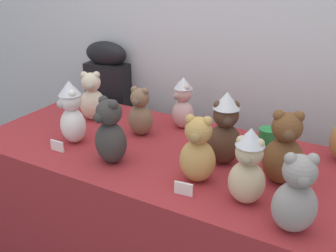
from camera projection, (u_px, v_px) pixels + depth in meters
The scene contains 16 objects.
wall_back at pixel (226, 4), 1.97m from camera, with size 7.00×0.08×2.60m, color silver.
display_table at pixel (168, 216), 1.83m from camera, with size 1.80×0.78×0.72m, color maroon.
instrument_case at pixel (110, 120), 2.50m from camera, with size 0.29×0.15×1.06m.
teddy_bear_honey at pixel (198, 151), 1.41m from camera, with size 0.16×0.14×0.27m.
teddy_bear_ash at pixel (296, 196), 1.14m from camera, with size 0.18×0.17×0.27m.
teddy_bear_snow at pixel (72, 113), 1.71m from camera, with size 0.17×0.17×0.30m.
teddy_bear_cocoa at pixel (225, 129), 1.53m from camera, with size 0.18×0.17×0.31m.
teddy_bear_mocha at pixel (140, 113), 1.80m from camera, with size 0.13×0.12×0.24m.
teddy_bear_blush at pixel (183, 103), 1.88m from camera, with size 0.15×0.15×0.27m.
teddy_bear_sand at pixel (248, 167), 1.27m from camera, with size 0.14×0.12×0.28m.
teddy_bear_cream at pixel (92, 98), 1.98m from camera, with size 0.18×0.17×0.26m.
teddy_bear_chestnut at pixel (284, 150), 1.39m from camera, with size 0.19×0.17×0.30m.
teddy_bear_charcoal at pixel (110, 133), 1.54m from camera, with size 0.18×0.16×0.29m.
party_cup_green at pixel (267, 140), 1.66m from camera, with size 0.08×0.08×0.11m, color #238C3D.
name_card_front_left at pixel (57, 146), 1.67m from camera, with size 0.07×0.01×0.05m, color white.
name_card_front_middle at pixel (184, 189), 1.36m from camera, with size 0.07×0.01×0.05m, color white.
Camera 1 is at (0.73, -1.07, 1.50)m, focal length 40.02 mm.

